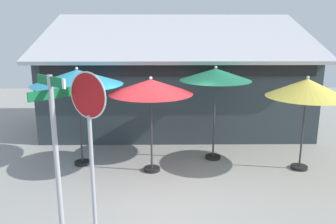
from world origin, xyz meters
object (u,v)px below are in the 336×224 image
(stop_sign, at_px, (90,124))
(patio_umbrella_mustard_far_right, at_px, (307,89))
(street_sign_post, at_px, (55,142))
(patio_umbrella_teal_left, at_px, (77,78))
(patio_umbrella_crimson_center, at_px, (151,87))
(patio_umbrella_forest_green_right, at_px, (216,76))

(stop_sign, relative_size, patio_umbrella_mustard_far_right, 1.20)
(street_sign_post, bearing_deg, patio_umbrella_mustard_far_right, 28.11)
(street_sign_post, relative_size, patio_umbrella_teal_left, 1.09)
(street_sign_post, relative_size, stop_sign, 0.98)
(stop_sign, relative_size, patio_umbrella_crimson_center, 1.19)
(street_sign_post, distance_m, patio_umbrella_crimson_center, 3.29)
(stop_sign, xyz_separation_m, patio_umbrella_crimson_center, (0.94, 2.88, 0.14))
(patio_umbrella_crimson_center, bearing_deg, patio_umbrella_teal_left, 166.51)
(street_sign_post, xyz_separation_m, stop_sign, (0.60, -0.00, 0.31))
(street_sign_post, height_order, patio_umbrella_crimson_center, street_sign_post)
(patio_umbrella_mustard_far_right, bearing_deg, street_sign_post, -151.89)
(patio_umbrella_crimson_center, bearing_deg, street_sign_post, -118.18)
(stop_sign, bearing_deg, patio_umbrella_teal_left, 106.83)
(patio_umbrella_forest_green_right, bearing_deg, patio_umbrella_teal_left, -174.23)
(patio_umbrella_forest_green_right, relative_size, patio_umbrella_mustard_far_right, 1.07)
(stop_sign, distance_m, patio_umbrella_teal_left, 3.51)
(street_sign_post, xyz_separation_m, patio_umbrella_mustard_far_right, (5.51, 2.94, 0.40))
(patio_umbrella_teal_left, height_order, patio_umbrella_forest_green_right, patio_umbrella_teal_left)
(street_sign_post, relative_size, patio_umbrella_crimson_center, 1.17)
(patio_umbrella_teal_left, bearing_deg, street_sign_post, -83.06)
(patio_umbrella_mustard_far_right, bearing_deg, patio_umbrella_forest_green_right, 160.94)
(street_sign_post, bearing_deg, patio_umbrella_teal_left, 96.94)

